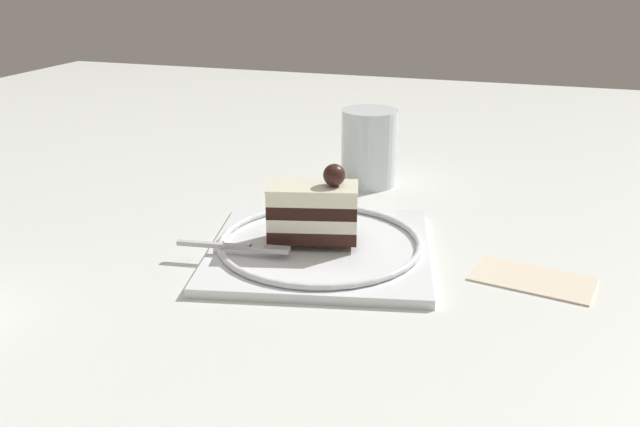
# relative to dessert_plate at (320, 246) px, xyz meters

# --- Properties ---
(ground_plane) EXTENTS (2.40, 2.40, 0.00)m
(ground_plane) POSITION_rel_dessert_plate_xyz_m (-0.01, -0.01, -0.01)
(ground_plane) COLOR silver
(dessert_plate) EXTENTS (0.29, 0.29, 0.02)m
(dessert_plate) POSITION_rel_dessert_plate_xyz_m (0.00, 0.00, 0.00)
(dessert_plate) COLOR white
(dessert_plate) RESTS_ON ground_plane
(cake_slice) EXTENTS (0.11, 0.07, 0.09)m
(cake_slice) POSITION_rel_dessert_plate_xyz_m (-0.01, 0.00, 0.04)
(cake_slice) COLOR #321913
(cake_slice) RESTS_ON dessert_plate
(fork) EXTENTS (0.13, 0.03, 0.00)m
(fork) POSITION_rel_dessert_plate_xyz_m (-0.08, -0.05, 0.01)
(fork) COLOR silver
(fork) RESTS_ON dessert_plate
(drink_glass_far) EXTENTS (0.08, 0.08, 0.11)m
(drink_glass_far) POSITION_rel_dessert_plate_xyz_m (-0.01, 0.26, 0.04)
(drink_glass_far) COLOR silver
(drink_glass_far) RESTS_ON ground_plane
(folded_napkin) EXTENTS (0.13, 0.09, 0.00)m
(folded_napkin) POSITION_rel_dessert_plate_xyz_m (0.23, 0.00, -0.01)
(folded_napkin) COLOR beige
(folded_napkin) RESTS_ON ground_plane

